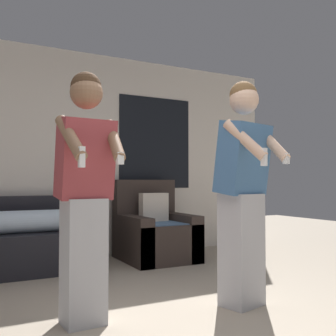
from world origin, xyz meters
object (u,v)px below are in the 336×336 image
object	(u,v)px
couch	(13,244)
person_left	(85,191)
person_right	(243,189)
armchair	(154,233)

from	to	relation	value
couch	person_left	bearing A→B (deg)	-82.43
person_right	armchair	bearing A→B (deg)	84.74
couch	armchair	xyz separation A→B (m)	(1.68, -0.07, 0.02)
person_right	couch	bearing A→B (deg)	125.36
armchair	person_right	world-z (taller)	person_right
couch	armchair	bearing A→B (deg)	-2.52
person_left	person_right	xyz separation A→B (m)	(1.24, -0.18, 0.01)
couch	person_left	distance (m)	2.04
armchair	person_right	xyz separation A→B (m)	(-0.19, -2.03, 0.60)
couch	person_right	bearing A→B (deg)	-54.64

